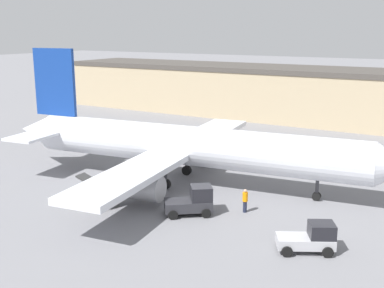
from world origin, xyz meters
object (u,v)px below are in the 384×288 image
Objects in this scene: ground_crew_worker at (245,200)px; pushback_tug at (310,238)px; baggage_tug at (193,201)px; airplane at (182,146)px; belt_loader_truck at (99,191)px.

pushback_tug reaches higher than ground_crew_worker.
baggage_tug is 0.99× the size of pushback_tug.
pushback_tug is at bearing -35.95° from airplane.
baggage_tug reaches higher than ground_crew_worker.
pushback_tug is (9.38, -1.63, -0.12)m from baggage_tug.
belt_loader_truck is at bearing 157.05° from baggage_tug.
ground_crew_worker is 11.33m from belt_loader_truck.
ground_crew_worker is at bearing 119.07° from pushback_tug.
pushback_tug is at bearing 0.19° from belt_loader_truck.
ground_crew_worker is 0.48× the size of baggage_tug.
ground_crew_worker is 7.34m from pushback_tug.
belt_loader_truck is (-2.64, -7.98, -2.29)m from airplane.
belt_loader_truck is 0.90× the size of pushback_tug.
airplane reaches higher than baggage_tug.
airplane is 10.71× the size of belt_loader_truck.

